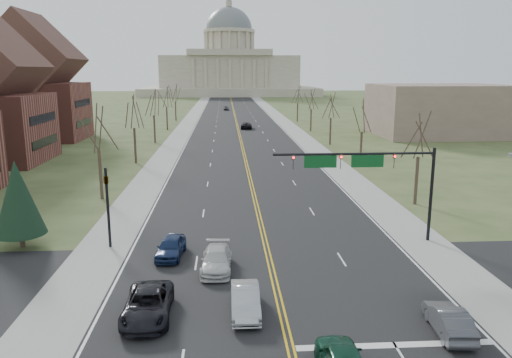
{
  "coord_description": "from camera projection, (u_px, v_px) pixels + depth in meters",
  "views": [
    {
      "loc": [
        -2.95,
        -22.0,
        12.79
      ],
      "look_at": [
        -0.14,
        22.69,
        3.0
      ],
      "focal_mm": 35.0,
      "sensor_mm": 36.0,
      "label": 1
    }
  ],
  "objects": [
    {
      "name": "car_far_sb",
      "position": [
        226.0,
        108.0,
        162.88
      ],
      "size": [
        1.81,
        4.06,
        1.36
      ],
      "primitive_type": "imported",
      "rotation": [
        0.0,
        0.0,
        0.05
      ],
      "color": "#45484C",
      "rests_on": "road"
    },
    {
      "name": "ground",
      "position": [
        288.0,
        338.0,
        24.36
      ],
      "size": [
        600.0,
        600.0,
        0.0
      ],
      "primitive_type": "plane",
      "color": "#3A4824",
      "rests_on": "ground"
    },
    {
      "name": "tree_r_4",
      "position": [
        298.0,
        96.0,
        125.31
      ],
      "size": [
        3.74,
        3.74,
        8.5
      ],
      "color": "#342B1F",
      "rests_on": "ground"
    },
    {
      "name": "road",
      "position": [
        236.0,
        120.0,
        131.61
      ],
      "size": [
        20.0,
        380.0,
        0.01
      ],
      "primitive_type": "cube",
      "color": "black",
      "rests_on": "ground"
    },
    {
      "name": "capitol",
      "position": [
        230.0,
        67.0,
        264.99
      ],
      "size": [
        90.0,
        60.0,
        50.0
      ],
      "color": "beige",
      "rests_on": "ground"
    },
    {
      "name": "cross_road",
      "position": [
        276.0,
        286.0,
        30.21
      ],
      "size": [
        120.0,
        14.0,
        0.01
      ],
      "primitive_type": "cube",
      "color": "black",
      "rests_on": "ground"
    },
    {
      "name": "sidewalk_right",
      "position": [
        281.0,
        119.0,
        132.34
      ],
      "size": [
        4.0,
        380.0,
        0.03
      ],
      "primitive_type": "cube",
      "color": "gray",
      "rests_on": "ground"
    },
    {
      "name": "bldg_right_mass",
      "position": [
        439.0,
        110.0,
        99.84
      ],
      "size": [
        25.0,
        20.0,
        10.0
      ],
      "primitive_type": "cube",
      "color": "#725D51",
      "rests_on": "ground"
    },
    {
      "name": "tree_l_4",
      "position": [
        175.0,
        94.0,
        127.23
      ],
      "size": [
        3.96,
        3.96,
        9.0
      ],
      "color": "#342B1F",
      "rests_on": "ground"
    },
    {
      "name": "sidewalk_left",
      "position": [
        190.0,
        120.0,
        130.87
      ],
      "size": [
        4.0,
        380.0,
        0.03
      ],
      "primitive_type": "cube",
      "color": "gray",
      "rests_on": "ground"
    },
    {
      "name": "edge_line_left",
      "position": [
        199.0,
        120.0,
        131.01
      ],
      "size": [
        0.15,
        380.0,
        0.01
      ],
      "primitive_type": "cube",
      "color": "silver",
      "rests_on": "road"
    },
    {
      "name": "bldg_left_far",
      "position": [
        35.0,
        88.0,
        92.15
      ],
      "size": [
        17.1,
        14.28,
        23.25
      ],
      "color": "brown",
      "rests_on": "ground"
    },
    {
      "name": "edge_line_right",
      "position": [
        273.0,
        119.0,
        132.21
      ],
      "size": [
        0.15,
        380.0,
        0.01
      ],
      "primitive_type": "cube",
      "color": "silver",
      "rests_on": "road"
    },
    {
      "name": "tree_l_1",
      "position": [
        133.0,
        114.0,
        68.73
      ],
      "size": [
        3.96,
        3.96,
        9.0
      ],
      "color": "#342B1F",
      "rests_on": "ground"
    },
    {
      "name": "car_sb_outer_second",
      "position": [
        171.0,
        247.0,
        34.78
      ],
      "size": [
        2.08,
        4.32,
        1.42
      ],
      "primitive_type": "imported",
      "rotation": [
        0.0,
        0.0,
        -0.1
      ],
      "color": "#15254C",
      "rests_on": "road"
    },
    {
      "name": "tree_l_3",
      "position": [
        166.0,
        98.0,
        107.73
      ],
      "size": [
        3.96,
        3.96,
        9.0
      ],
      "color": "#342B1F",
      "rests_on": "ground"
    },
    {
      "name": "conifer_l",
      "position": [
        18.0,
        198.0,
        36.11
      ],
      "size": [
        3.64,
        3.64,
        6.5
      ],
      "color": "#342B1F",
      "rests_on": "ground"
    },
    {
      "name": "car_sb_outer_lead",
      "position": [
        148.0,
        305.0,
        26.19
      ],
      "size": [
        2.52,
        5.29,
        1.46
      ],
      "primitive_type": "imported",
      "rotation": [
        0.0,
        0.0,
        0.02
      ],
      "color": "black",
      "rests_on": "road"
    },
    {
      "name": "car_far_nb",
      "position": [
        246.0,
        125.0,
        111.31
      ],
      "size": [
        2.72,
        5.33,
        1.44
      ],
      "primitive_type": "imported",
      "rotation": [
        0.0,
        0.0,
        3.08
      ],
      "color": "black",
      "rests_on": "road"
    },
    {
      "name": "tree_r_3",
      "position": [
        311.0,
        100.0,
        105.81
      ],
      "size": [
        3.74,
        3.74,
        8.5
      ],
      "color": "#342B1F",
      "rests_on": "ground"
    },
    {
      "name": "tree_r_1",
      "position": [
        362.0,
        118.0,
        66.81
      ],
      "size": [
        3.74,
        3.74,
        8.5
      ],
      "color": "#342B1F",
      "rests_on": "ground"
    },
    {
      "name": "tree_r_0",
      "position": [
        419.0,
        137.0,
        47.31
      ],
      "size": [
        3.74,
        3.74,
        8.5
      ],
      "color": "#342B1F",
      "rests_on": "ground"
    },
    {
      "name": "car_nb_outer_lead",
      "position": [
        449.0,
        320.0,
        24.66
      ],
      "size": [
        1.76,
        4.24,
        1.37
      ],
      "primitive_type": "imported",
      "rotation": [
        0.0,
        0.0,
        3.07
      ],
      "color": "#45474C",
      "rests_on": "road"
    },
    {
      "name": "tree_r_2",
      "position": [
        331.0,
        107.0,
        86.31
      ],
      "size": [
        3.74,
        3.74,
        8.5
      ],
      "color": "#342B1F",
      "rests_on": "ground"
    },
    {
      "name": "stop_bar",
      "position": [
        395.0,
        345.0,
        23.69
      ],
      "size": [
        9.5,
        0.5,
        0.01
      ],
      "primitive_type": "cube",
      "color": "silver",
      "rests_on": "road"
    },
    {
      "name": "signal_mast",
      "position": [
        366.0,
        168.0,
        36.75
      ],
      "size": [
        12.12,
        0.44,
        7.2
      ],
      "color": "black",
      "rests_on": "ground"
    },
    {
      "name": "tree_l_2",
      "position": [
        153.0,
        104.0,
        88.23
      ],
      "size": [
        3.96,
        3.96,
        9.0
      ],
      "color": "#342B1F",
      "rests_on": "ground"
    },
    {
      "name": "car_sb_inner_lead",
      "position": [
        245.0,
        301.0,
        26.69
      ],
      "size": [
        1.52,
        4.33,
        1.43
      ],
      "primitive_type": "imported",
      "rotation": [
        0.0,
        0.0,
        -0.0
      ],
      "color": "#9DA0A4",
      "rests_on": "road"
    },
    {
      "name": "center_line",
      "position": [
        236.0,
        120.0,
        131.61
      ],
      "size": [
        0.42,
        380.0,
        0.01
      ],
      "primitive_type": "cube",
      "color": "gold",
      "rests_on": "road"
    },
    {
      "name": "car_sb_inner_second",
      "position": [
        216.0,
        260.0,
        32.45
      ],
      "size": [
        2.1,
        4.8,
        1.37
      ],
      "primitive_type": "imported",
      "rotation": [
        0.0,
        0.0,
        -0.04
      ],
      "color": "#BDBDBD",
      "rests_on": "road"
    },
    {
      "name": "tree_l_0",
      "position": [
        98.0,
        131.0,
        49.23
      ],
      "size": [
        3.96,
        3.96,
        9.0
      ],
      "color": "#342B1F",
      "rests_on": "ground"
    },
    {
      "name": "signal_left",
      "position": [
        107.0,
        199.0,
        36.02
      ],
      "size": [
        0.32,
        0.36,
        6.0
      ],
      "color": "black",
      "rests_on": "ground"
    }
  ]
}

